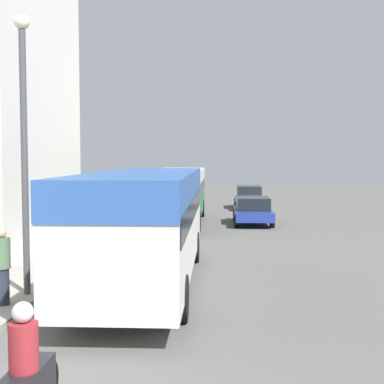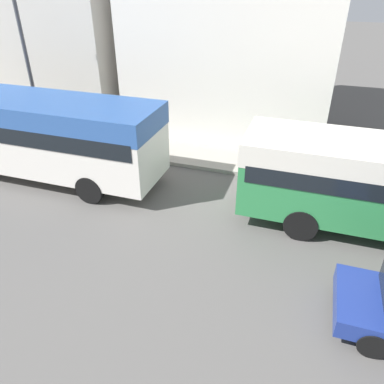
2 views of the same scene
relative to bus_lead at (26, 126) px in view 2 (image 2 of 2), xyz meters
The scene contains 5 objects.
building_corner 9.42m from the bus_lead, 151.13° to the right, with size 6.83×9.88×8.98m.
bus_lead is the anchor object (origin of this frame).
pedestrian_near_curb 12.57m from the bus_lead, 102.84° to the left, with size 0.34×0.34×1.79m.
pedestrian_walking_away 4.03m from the bus_lead, 137.87° to the right, with size 0.39×0.39×1.74m.
lamp_post 3.78m from the bus_lead, 148.25° to the right, with size 0.36×0.36×6.68m.
Camera 2 is at (8.89, 19.21, 6.96)m, focal length 35.00 mm.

